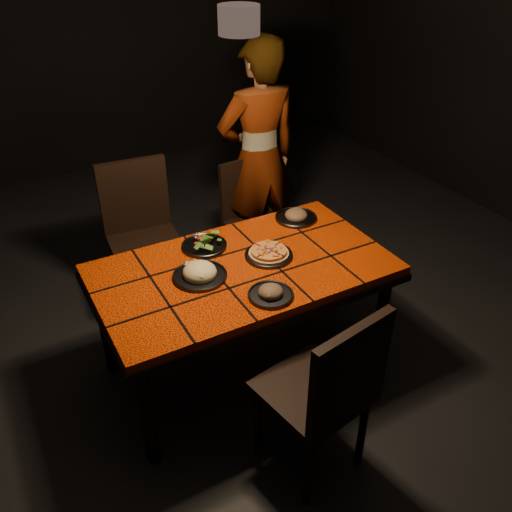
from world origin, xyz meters
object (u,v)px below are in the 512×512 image
chair_near (328,389)px  diner (259,159)px  chair_far_right (251,212)px  plate_pizza (269,254)px  chair_far_left (141,227)px  plate_pasta (200,273)px  dining_table (243,278)px

chair_near → diner: 2.01m
chair_far_right → plate_pizza: bearing=-119.6°
chair_near → chair_far_left: bearing=-91.9°
chair_far_left → plate_pizza: size_ratio=3.48×
chair_far_right → plate_pasta: 1.25m
chair_far_left → chair_far_right: 0.83m
chair_near → plate_pizza: (0.18, 0.85, 0.20)m
chair_near → chair_far_right: size_ratio=1.12×
chair_near → diner: bearing=-120.2°
chair_far_left → dining_table: bearing=-69.8°
plate_pizza → plate_pasta: bearing=180.0°
dining_table → chair_far_left: chair_far_left is taller
plate_pasta → plate_pizza: bearing=-0.0°
dining_table → diner: size_ratio=0.94×
dining_table → plate_pizza: 0.20m
dining_table → chair_near: chair_near is taller
chair_far_right → chair_near: bearing=-114.5°
diner → chair_far_right: bearing=43.3°
dining_table → plate_pasta: size_ratio=5.59×
dining_table → chair_far_left: 1.01m
chair_near → plate_pasta: chair_near is taller
chair_far_right → plate_pasta: (-0.80, -0.91, 0.27)m
chair_far_left → diner: (0.94, 0.06, 0.28)m
chair_far_right → plate_pizza: 1.02m
chair_near → plate_pasta: 0.90m
dining_table → chair_near: size_ratio=1.62×
plate_pasta → chair_far_left: bearing=91.2°
chair_far_right → plate_pizza: (-0.38, -0.91, 0.26)m
dining_table → chair_far_right: bearing=59.1°
chair_far_left → plate_pasta: chair_far_left is taller
chair_far_left → plate_pizza: (0.44, -0.96, 0.18)m
chair_near → chair_far_right: chair_near is taller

